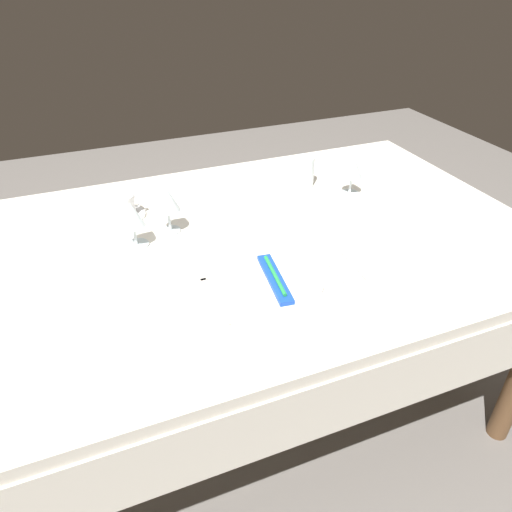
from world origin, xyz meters
name	(u,v)px	position (x,y,z in m)	size (l,w,h in m)	color
ground_plane	(244,405)	(0.00, 0.00, 0.00)	(6.00, 6.00, 0.00)	slate
dining_table	(241,262)	(0.00, 0.00, 0.66)	(1.80, 1.11, 0.74)	silver
dinner_plate	(274,284)	(0.00, -0.25, 0.75)	(0.25, 0.25, 0.02)	white
toothbrush_package	(274,278)	(0.00, -0.25, 0.77)	(0.06, 0.21, 0.02)	blue
fork_outer	(212,295)	(-0.16, -0.22, 0.74)	(0.02, 0.23, 0.00)	beige
dinner_knife	(323,268)	(0.15, -0.23, 0.74)	(0.02, 0.23, 0.00)	beige
spoon_soup	(327,261)	(0.18, -0.20, 0.74)	(0.03, 0.23, 0.01)	beige
spoon_dessert	(340,261)	(0.21, -0.21, 0.74)	(0.03, 0.21, 0.01)	beige
spoon_tea	(347,257)	(0.24, -0.20, 0.74)	(0.03, 0.22, 0.01)	beige
saucer_left	(123,216)	(-0.30, 0.27, 0.74)	(0.14, 0.14, 0.01)	white
coffee_cup_left	(122,205)	(-0.30, 0.27, 0.78)	(0.11, 0.09, 0.07)	white
wine_glass_centre	(132,217)	(-0.29, 0.08, 0.83)	(0.07, 0.07, 0.14)	silver
wine_glass_left	(167,201)	(-0.18, 0.12, 0.84)	(0.07, 0.07, 0.15)	silver
wine_glass_right	(352,168)	(0.46, 0.14, 0.84)	(0.07, 0.07, 0.14)	silver
drink_tumbler	(304,173)	(0.34, 0.27, 0.79)	(0.07, 0.07, 0.11)	silver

